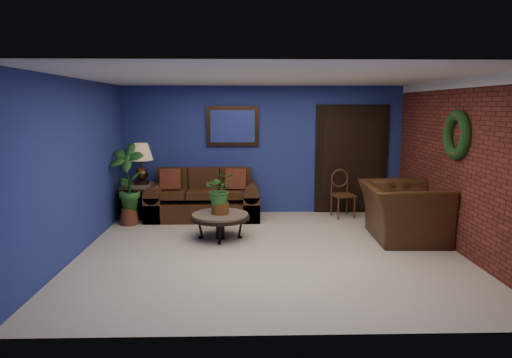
{
  "coord_description": "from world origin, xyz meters",
  "views": [
    {
      "loc": [
        -0.37,
        -6.45,
        2.11
      ],
      "look_at": [
        -0.19,
        0.55,
        0.99
      ],
      "focal_mm": 32.0,
      "sensor_mm": 36.0,
      "label": 1
    }
  ],
  "objects_px": {
    "coffee_table": "(220,217)",
    "armchair": "(403,212)",
    "side_chair": "(342,190)",
    "end_table": "(142,192)",
    "table_lamp": "(141,159)",
    "sofa": "(204,202)"
  },
  "relations": [
    {
      "from": "sofa",
      "to": "armchair",
      "type": "xyz_separation_m",
      "value": [
        3.29,
        -1.5,
        0.13
      ]
    },
    {
      "from": "armchair",
      "to": "end_table",
      "type": "bearing_deg",
      "value": 73.85
    },
    {
      "from": "coffee_table",
      "to": "armchair",
      "type": "height_order",
      "value": "armchair"
    },
    {
      "from": "sofa",
      "to": "end_table",
      "type": "bearing_deg",
      "value": -178.54
    },
    {
      "from": "side_chair",
      "to": "armchair",
      "type": "distance_m",
      "value": 1.67
    },
    {
      "from": "end_table",
      "to": "armchair",
      "type": "relative_size",
      "value": 0.53
    },
    {
      "from": "coffee_table",
      "to": "table_lamp",
      "type": "height_order",
      "value": "table_lamp"
    },
    {
      "from": "table_lamp",
      "to": "end_table",
      "type": "bearing_deg",
      "value": 63.43
    },
    {
      "from": "end_table",
      "to": "side_chair",
      "type": "height_order",
      "value": "side_chair"
    },
    {
      "from": "end_table",
      "to": "armchair",
      "type": "bearing_deg",
      "value": -18.29
    },
    {
      "from": "end_table",
      "to": "armchair",
      "type": "height_order",
      "value": "armchair"
    },
    {
      "from": "side_chair",
      "to": "armchair",
      "type": "bearing_deg",
      "value": -79.65
    },
    {
      "from": "coffee_table",
      "to": "side_chair",
      "type": "bearing_deg",
      "value": 32.75
    },
    {
      "from": "side_chair",
      "to": "end_table",
      "type": "bearing_deg",
      "value": 168.33
    },
    {
      "from": "table_lamp",
      "to": "side_chair",
      "type": "xyz_separation_m",
      "value": [
        3.8,
        0.07,
        -0.62
      ]
    },
    {
      "from": "table_lamp",
      "to": "armchair",
      "type": "relative_size",
      "value": 0.54
    },
    {
      "from": "coffee_table",
      "to": "armchair",
      "type": "relative_size",
      "value": 0.7
    },
    {
      "from": "sofa",
      "to": "end_table",
      "type": "height_order",
      "value": "sofa"
    },
    {
      "from": "coffee_table",
      "to": "side_chair",
      "type": "xyz_separation_m",
      "value": [
        2.26,
        1.45,
        0.16
      ]
    },
    {
      "from": "sofa",
      "to": "coffee_table",
      "type": "relative_size",
      "value": 2.21
    },
    {
      "from": "end_table",
      "to": "side_chair",
      "type": "relative_size",
      "value": 0.79
    },
    {
      "from": "sofa",
      "to": "side_chair",
      "type": "xyz_separation_m",
      "value": [
        2.64,
        0.04,
        0.2
      ]
    }
  ]
}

